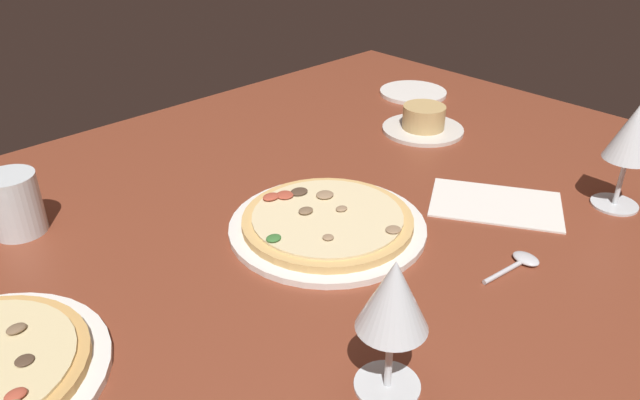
% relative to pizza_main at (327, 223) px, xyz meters
% --- Properties ---
extents(dining_table, '(1.50, 1.10, 0.04)m').
position_rel_pizza_main_xyz_m(dining_table, '(0.04, 0.07, -0.03)').
color(dining_table, brown).
rests_on(dining_table, ground).
extents(pizza_main, '(0.30, 0.30, 0.03)m').
position_rel_pizza_main_xyz_m(pizza_main, '(0.00, 0.00, 0.00)').
color(pizza_main, white).
rests_on(pizza_main, dining_table).
extents(ramekin_on_saucer, '(0.17, 0.17, 0.06)m').
position_rel_pizza_main_xyz_m(ramekin_on_saucer, '(0.41, 0.14, 0.01)').
color(ramekin_on_saucer, silver).
rests_on(ramekin_on_saucer, dining_table).
extents(wine_glass_far, '(0.08, 0.08, 0.18)m').
position_rel_pizza_main_xyz_m(wine_glass_far, '(0.39, -0.27, 0.11)').
color(wine_glass_far, silver).
rests_on(wine_glass_far, dining_table).
extents(wine_glass_near, '(0.07, 0.07, 0.16)m').
position_rel_pizza_main_xyz_m(wine_glass_near, '(-0.18, -0.27, 0.10)').
color(wine_glass_near, silver).
rests_on(wine_glass_near, dining_table).
extents(water_glass, '(0.08, 0.08, 0.09)m').
position_rel_pizza_main_xyz_m(water_glass, '(-0.34, 0.32, 0.03)').
color(water_glass, silver).
rests_on(water_glass, dining_table).
extents(side_plate, '(0.16, 0.16, 0.01)m').
position_rel_pizza_main_xyz_m(side_plate, '(0.57, 0.29, -0.01)').
color(side_plate, white).
rests_on(side_plate, dining_table).
extents(paper_menu, '(0.22, 0.25, 0.00)m').
position_rel_pizza_main_xyz_m(paper_menu, '(0.25, -0.14, -0.01)').
color(paper_menu, white).
rests_on(paper_menu, dining_table).
extents(spoon, '(0.10, 0.04, 0.01)m').
position_rel_pizza_main_xyz_m(spoon, '(0.13, -0.25, -0.01)').
color(spoon, silver).
rests_on(spoon, dining_table).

